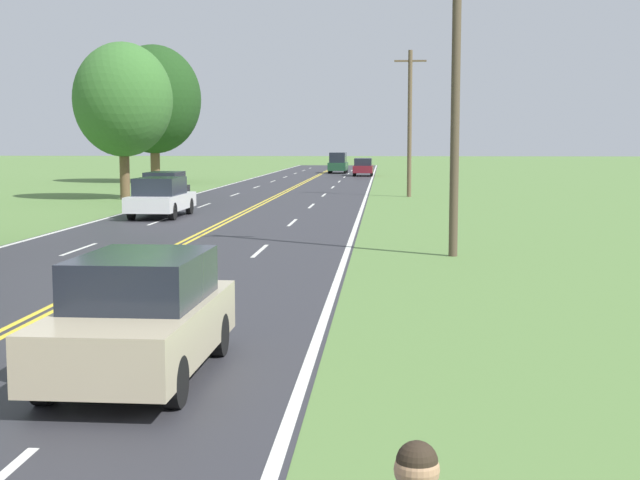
{
  "coord_description": "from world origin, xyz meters",
  "views": [
    {
      "loc": [
        6.16,
        0.51,
        3.1
      ],
      "look_at": [
        5.01,
        16.37,
        1.34
      ],
      "focal_mm": 50.0,
      "sensor_mm": 36.0,
      "label": 1
    }
  ],
  "objects_px": {
    "tree_behind_sign": "(123,100)",
    "car_black_hatchback_mid_far": "(165,188)",
    "tree_mid_treeline": "(154,100)",
    "car_white_sedan_mid_near": "(161,197)",
    "car_maroon_suv_receding": "(363,167)",
    "car_champagne_sedan_approaching": "(141,316)",
    "car_dark_green_van_distant": "(338,163)"
  },
  "relations": [
    {
      "from": "car_maroon_suv_receding",
      "to": "car_dark_green_van_distant",
      "type": "relative_size",
      "value": 0.95
    },
    {
      "from": "car_white_sedan_mid_near",
      "to": "tree_behind_sign",
      "type": "bearing_deg",
      "value": 23.65
    },
    {
      "from": "car_dark_green_van_distant",
      "to": "car_black_hatchback_mid_far",
      "type": "bearing_deg",
      "value": -5.93
    },
    {
      "from": "car_black_hatchback_mid_far",
      "to": "tree_behind_sign",
      "type": "bearing_deg",
      "value": 32.44
    },
    {
      "from": "tree_mid_treeline",
      "to": "car_black_hatchback_mid_far",
      "type": "relative_size",
      "value": 2.68
    },
    {
      "from": "car_champagne_sedan_approaching",
      "to": "tree_mid_treeline",
      "type": "bearing_deg",
      "value": -164.77
    },
    {
      "from": "car_black_hatchback_mid_far",
      "to": "car_dark_green_van_distant",
      "type": "bearing_deg",
      "value": -9.1
    },
    {
      "from": "tree_behind_sign",
      "to": "car_white_sedan_mid_near",
      "type": "height_order",
      "value": "tree_behind_sign"
    },
    {
      "from": "car_white_sedan_mid_near",
      "to": "car_maroon_suv_receding",
      "type": "distance_m",
      "value": 46.32
    },
    {
      "from": "car_black_hatchback_mid_far",
      "to": "car_dark_green_van_distant",
      "type": "height_order",
      "value": "car_dark_green_van_distant"
    },
    {
      "from": "tree_behind_sign",
      "to": "car_maroon_suv_receding",
      "type": "distance_m",
      "value": 36.74
    },
    {
      "from": "tree_mid_treeline",
      "to": "car_champagne_sedan_approaching",
      "type": "distance_m",
      "value": 58.36
    },
    {
      "from": "tree_behind_sign",
      "to": "car_black_hatchback_mid_far",
      "type": "height_order",
      "value": "tree_behind_sign"
    },
    {
      "from": "tree_behind_sign",
      "to": "car_black_hatchback_mid_far",
      "type": "distance_m",
      "value": 7.62
    },
    {
      "from": "tree_mid_treeline",
      "to": "car_champagne_sedan_approaching",
      "type": "bearing_deg",
      "value": -75.64
    },
    {
      "from": "tree_mid_treeline",
      "to": "car_maroon_suv_receding",
      "type": "bearing_deg",
      "value": 42.34
    },
    {
      "from": "car_white_sedan_mid_near",
      "to": "car_black_hatchback_mid_far",
      "type": "xyz_separation_m",
      "value": [
        -1.39,
        6.26,
        0.02
      ]
    },
    {
      "from": "car_black_hatchback_mid_far",
      "to": "car_maroon_suv_receding",
      "type": "xyz_separation_m",
      "value": [
        8.67,
        39.48,
        0.01
      ]
    },
    {
      "from": "car_dark_green_van_distant",
      "to": "car_champagne_sedan_approaching",
      "type": "bearing_deg",
      "value": 2.39
    },
    {
      "from": "tree_mid_treeline",
      "to": "car_dark_green_van_distant",
      "type": "bearing_deg",
      "value": 59.05
    },
    {
      "from": "car_black_hatchback_mid_far",
      "to": "car_maroon_suv_receding",
      "type": "distance_m",
      "value": 40.42
    },
    {
      "from": "car_white_sedan_mid_near",
      "to": "car_dark_green_van_distant",
      "type": "height_order",
      "value": "car_dark_green_van_distant"
    },
    {
      "from": "tree_mid_treeline",
      "to": "car_dark_green_van_distant",
      "type": "xyz_separation_m",
      "value": [
        12.98,
        21.64,
        -5.28
      ]
    },
    {
      "from": "tree_behind_sign",
      "to": "car_black_hatchback_mid_far",
      "type": "relative_size",
      "value": 2.16
    },
    {
      "from": "car_champagne_sedan_approaching",
      "to": "car_maroon_suv_receding",
      "type": "xyz_separation_m",
      "value": [
        1.26,
        70.56,
        0.06
      ]
    },
    {
      "from": "tree_mid_treeline",
      "to": "car_white_sedan_mid_near",
      "type": "xyz_separation_m",
      "value": [
        8.4,
        -31.46,
        -5.49
      ]
    },
    {
      "from": "car_white_sedan_mid_near",
      "to": "car_dark_green_van_distant",
      "type": "distance_m",
      "value": 53.3
    },
    {
      "from": "tree_mid_treeline",
      "to": "car_champagne_sedan_approaching",
      "type": "xyz_separation_m",
      "value": [
        14.41,
        -56.28,
        -5.52
      ]
    },
    {
      "from": "tree_behind_sign",
      "to": "car_dark_green_van_distant",
      "type": "bearing_deg",
      "value": 77.26
    },
    {
      "from": "car_white_sedan_mid_near",
      "to": "car_maroon_suv_receding",
      "type": "bearing_deg",
      "value": -8.56
    },
    {
      "from": "car_black_hatchback_mid_far",
      "to": "car_dark_green_van_distant",
      "type": "distance_m",
      "value": 47.22
    },
    {
      "from": "tree_mid_treeline",
      "to": "car_white_sedan_mid_near",
      "type": "distance_m",
      "value": 33.02
    }
  ]
}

